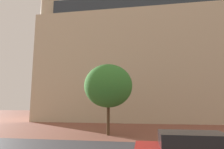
{
  "coord_description": "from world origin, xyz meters",
  "views": [
    {
      "loc": [
        2.39,
        -0.46,
        2.61
      ],
      "look_at": [
        0.45,
        11.57,
        4.45
      ],
      "focal_mm": 30.95,
      "sensor_mm": 36.0,
      "label": 1
    }
  ],
  "objects": [
    {
      "name": "tree_curb_far",
      "position": [
        -0.58,
        15.89,
        4.12
      ],
      "size": [
        4.14,
        4.14,
        6.0
      ],
      "color": "#4C3823",
      "rests_on": "ground_plane"
    },
    {
      "name": "landmark_building",
      "position": [
        1.23,
        32.84,
        9.66
      ],
      "size": [
        30.07,
        15.04,
        32.37
      ],
      "color": "beige",
      "rests_on": "ground_plane"
    }
  ]
}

